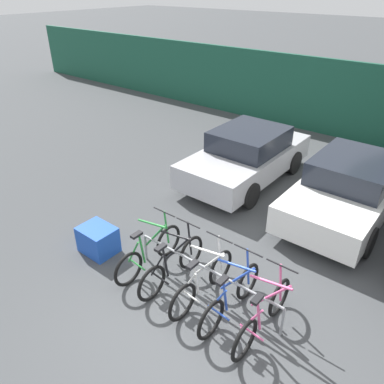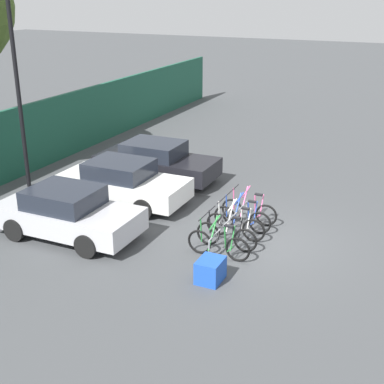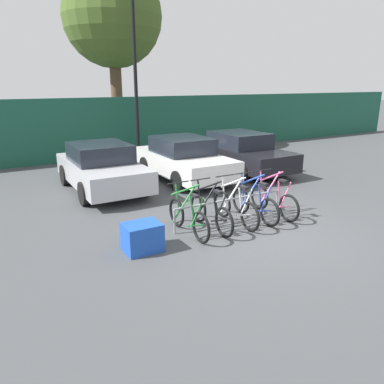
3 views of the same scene
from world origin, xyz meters
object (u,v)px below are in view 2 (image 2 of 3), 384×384
bike_rack (230,222)px  bicycle_white (235,226)px  lamp_post (16,70)px  cargo_crate (210,270)px  car_silver (67,213)px  car_white (122,183)px  bicycle_blue (242,218)px  bicycle_pink (249,211)px  bicycle_green (218,244)px  car_black (156,161)px  bicycle_black (226,235)px

bike_rack → bicycle_white: 0.18m
lamp_post → cargo_crate: 9.63m
car_silver → car_white: same height
bicycle_blue → car_white: bearing=86.9°
bike_rack → bicycle_pink: bicycle_pink is taller
bicycle_blue → car_silver: 4.87m
cargo_crate → bicycle_green: bearing=13.1°
bicycle_blue → bicycle_white: bearing=-177.8°
bicycle_pink → car_white: 4.19m
bicycle_blue → bike_rack: bearing=168.4°
bicycle_blue → car_black: 5.09m
bicycle_green → car_silver: car_silver is taller
bicycle_green → cargo_crate: bearing=-169.3°
bicycle_green → car_black: bearing=40.4°
bicycle_white → bicycle_pink: size_ratio=1.00×
car_black → lamp_post: lamp_post is taller
car_silver → car_black: same height
bicycle_pink → car_black: 4.79m
bike_rack → car_white: size_ratio=0.70×
bike_rack → car_white: 4.15m
bicycle_green → car_black: 6.25m
car_white → car_black: (2.40, 0.07, 0.00)m
lamp_post → cargo_crate: size_ratio=10.38×
bicycle_blue → lamp_post: lamp_post is taller
bicycle_green → cargo_crate: bicycle_green is taller
bicycle_green → bicycle_black: same height
bicycle_black → bicycle_white: 0.67m
bicycle_black → car_black: car_black is taller
bicycle_white → cargo_crate: (-2.40, -0.27, -0.10)m
bicycle_white → car_silver: bearing=111.9°
car_silver → bicycle_white: bearing=-67.3°
bicycle_green → car_black: (4.58, 4.24, 0.31)m
bicycle_pink → car_silver: bearing=122.0°
bicycle_black → bicycle_white: bearing=3.8°
bike_rack → bicycle_blue: 0.63m
lamp_post → cargo_crate: (-3.29, -8.24, -3.72)m
bicycle_green → lamp_post: (2.13, 7.97, 3.62)m
lamp_post → cargo_crate: lamp_post is taller
bicycle_pink → bicycle_blue: bearing=177.4°
bicycle_blue → bicycle_pink: same height
car_black → lamp_post: bearing=123.3°
car_black → bicycle_green: bearing=-137.2°
bicycle_blue → car_black: car_black is taller
bicycle_blue → cargo_crate: bicycle_blue is taller
bicycle_green → car_silver: 4.30m
bicycle_black → lamp_post: bearing=82.7°
bicycle_white → bicycle_blue: bearing=-0.9°
bicycle_blue → cargo_crate: (-2.96, -0.27, -0.10)m
bicycle_black → car_white: (1.61, 4.18, 0.31)m
bike_rack → car_black: (3.39, 4.10, 0.22)m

